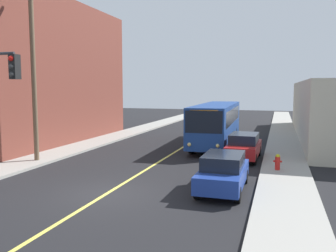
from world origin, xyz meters
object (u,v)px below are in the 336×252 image
at_px(parked_car_red, 244,146).
at_px(utility_pole_near, 33,58).
at_px(parked_car_blue, 223,172).
at_px(city_bus, 217,122).
at_px(fire_hydrant, 278,162).

bearing_deg(parked_car_red, utility_pole_near, -158.28).
bearing_deg(utility_pole_near, parked_car_blue, -12.38).
relative_size(city_bus, parked_car_red, 2.74).
bearing_deg(city_bus, utility_pole_near, -132.83).
relative_size(parked_car_red, fire_hydrant, 5.30).
distance_m(parked_car_blue, fire_hydrant, 4.74).
distance_m(parked_car_blue, parked_car_red, 7.23).
height_order(utility_pole_near, fire_hydrant, utility_pole_near).
bearing_deg(parked_car_blue, utility_pole_near, 167.62).
relative_size(city_bus, parked_car_blue, 2.77).
distance_m(city_bus, parked_car_red, 5.89).
bearing_deg(parked_car_red, parked_car_blue, -91.54).
bearing_deg(fire_hydrant, utility_pole_near, -173.24).
relative_size(utility_pole_near, fire_hydrant, 13.19).
bearing_deg(fire_hydrant, parked_car_red, 123.77).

